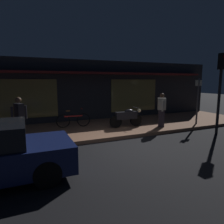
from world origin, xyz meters
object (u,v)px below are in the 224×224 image
Objects in this scene: motorcycle at (127,117)px; sign_post at (198,98)px; bicycle_parked at (73,120)px; person_bystander at (162,109)px; traffic_light_pole at (221,79)px; person_photographer at (19,118)px.

motorcycle is 0.71× the size of sign_post.
bicycle_parked is 4.38m from person_bystander.
person_photographer is at bearing 166.65° from traffic_light_pole.
person_photographer is at bearing 177.57° from sign_post.
traffic_light_pole is at bearing -35.13° from motorcycle.
motorcycle is 0.47× the size of traffic_light_pole.
sign_post reaches higher than person_photographer.
traffic_light_pole is (-0.40, -1.58, 0.97)m from sign_post.
sign_post is 0.67× the size of traffic_light_pole.
sign_post is at bearing -12.01° from motorcycle.
motorcycle is 1.03× the size of bicycle_parked.
person_photographer is 0.46× the size of traffic_light_pole.
person_bystander is at bearing -22.89° from motorcycle.
sign_post is (3.79, -0.81, 0.86)m from motorcycle.
motorcycle is at bearing 167.99° from sign_post.
motorcycle reaches higher than bicycle_parked.
traffic_light_pole reaches higher than bicycle_parked.
sign_post is 1.89m from traffic_light_pole.
bicycle_parked is (-2.42, 1.02, -0.14)m from motorcycle.
sign_post is at bearing -16.39° from bicycle_parked.
sign_post reaches higher than person_bystander.
person_bystander is 0.46× the size of traffic_light_pole.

